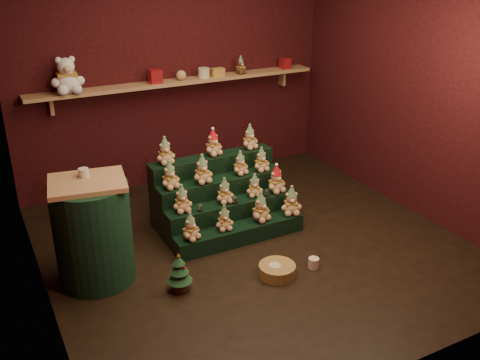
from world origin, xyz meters
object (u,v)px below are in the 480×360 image
snow_globe_a (200,207)px  mug_left (275,270)px  mini_christmas_tree (179,272)px  mug_right (314,263)px  riser_tier_front (240,233)px  snow_globe_c (266,193)px  wicker_basket (277,270)px  white_bear (66,70)px  snow_globe_b (235,199)px  brown_bear (241,65)px  side_table (93,232)px

snow_globe_a → mug_left: 1.00m
mini_christmas_tree → mug_right: 1.28m
riser_tier_front → snow_globe_a: (-0.36, 0.16, 0.31)m
snow_globe_a → mini_christmas_tree: bearing=-126.7°
snow_globe_c → mini_christmas_tree: snow_globe_c is taller
snow_globe_a → mug_left: snow_globe_a is taller
riser_tier_front → wicker_basket: 0.71m
snow_globe_c → white_bear: 2.52m
snow_globe_b → brown_bear: size_ratio=0.42×
mug_right → wicker_basket: 0.37m
snow_globe_b → brown_bear: (0.88, 1.54, 1.02)m
mug_right → wicker_basket: (-0.37, 0.05, 0.00)m
white_bear → brown_bear: white_bear is taller
snow_globe_c → brown_bear: (0.50, 1.54, 1.03)m
mug_left → side_table: bearing=153.6°
mug_left → white_bear: white_bear is taller
white_bear → brown_bear: bearing=3.0°
mini_christmas_tree → white_bear: white_bear is taller
wicker_basket → snow_globe_b: bearing=89.3°
side_table → mug_left: bearing=-16.8°
snow_globe_b → white_bear: 2.30m
white_bear → snow_globe_c: bearing=-40.5°
brown_bear → snow_globe_b: bearing=-133.2°
riser_tier_front → brown_bear: bearing=62.1°
snow_globe_a → wicker_basket: size_ratio=0.25×
riser_tier_front → mini_christmas_tree: mini_christmas_tree is taller
mug_left → mug_right: size_ratio=1.10×
brown_bear → white_bear: bearing=166.5°
wicker_basket → brown_bear: bearing=69.7°
snow_globe_a → wicker_basket: snow_globe_a is taller
mug_right → white_bear: 3.31m
riser_tier_front → snow_globe_a: bearing=156.3°
snow_globe_c → wicker_basket: bearing=-114.0°
riser_tier_front → snow_globe_b: snow_globe_b is taller
snow_globe_b → wicker_basket: snow_globe_b is taller
snow_globe_a → snow_globe_b: 0.39m
mug_left → wicker_basket: bearing=-6.4°
riser_tier_front → mini_christmas_tree: 1.01m
snow_globe_a → mini_christmas_tree: snow_globe_a is taller
snow_globe_c → snow_globe_a: bearing=180.0°
mug_right → brown_bear: bearing=78.1°
brown_bear → side_table: bearing=-157.9°
snow_globe_c → riser_tier_front: bearing=-158.1°
mug_left → white_bear: size_ratio=0.22×
snow_globe_c → mini_christmas_tree: 1.45m
side_table → mini_christmas_tree: 0.84m
side_table → white_bear: (0.24, 1.69, 1.09)m
snow_globe_c → side_table: (-1.86, -0.15, 0.08)m
side_table → wicker_basket: bearing=-16.5°
snow_globe_b → snow_globe_c: size_ratio=1.12×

